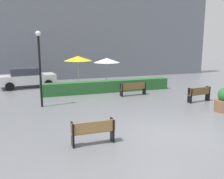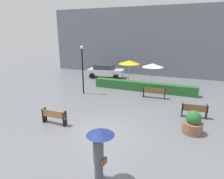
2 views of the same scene
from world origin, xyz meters
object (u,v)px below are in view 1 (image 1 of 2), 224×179
bench_back_row (133,88)px  patio_umbrella_white (107,60)px  lamp_post (40,62)px  patio_umbrella_yellow (78,59)px  parked_car (27,77)px  bench_near_left (93,131)px  bench_far_right (200,93)px

bench_back_row → patio_umbrella_white: size_ratio=0.80×
lamp_post → patio_umbrella_white: bearing=40.1°
patio_umbrella_yellow → parked_car: 4.64m
patio_umbrella_white → parked_car: (-5.96, 2.14, -1.35)m
bench_near_left → patio_umbrella_yellow: 10.36m
bench_near_left → patio_umbrella_white: bearing=69.9°
lamp_post → patio_umbrella_white: 6.83m
patio_umbrella_yellow → bench_back_row: bearing=-44.5°
patio_umbrella_yellow → parked_car: bearing=146.9°
patio_umbrella_white → bench_far_right: bearing=-58.2°
bench_far_right → patio_umbrella_yellow: patio_umbrella_yellow is taller
bench_near_left → patio_umbrella_yellow: patio_umbrella_yellow is taller
lamp_post → patio_umbrella_white: lamp_post is taller
bench_near_left → bench_back_row: (4.61, 7.01, -0.00)m
lamp_post → patio_umbrella_yellow: (2.91, 4.14, -0.16)m
bench_back_row → lamp_post: bearing=-170.0°
lamp_post → patio_umbrella_yellow: 5.06m
bench_near_left → parked_car: size_ratio=0.36×
bench_near_left → bench_back_row: 8.39m
bench_near_left → bench_back_row: bench_near_left is taller
lamp_post → patio_umbrella_yellow: lamp_post is taller
bench_far_right → lamp_post: 9.51m
bench_near_left → bench_back_row: size_ratio=0.84×
bench_far_right → patio_umbrella_white: 7.57m
patio_umbrella_yellow → patio_umbrella_white: bearing=6.2°
bench_near_left → parked_car: (-2.18, 12.47, 0.30)m
bench_back_row → patio_umbrella_yellow: patio_umbrella_yellow is taller
bench_near_left → bench_far_right: bench_far_right is taller
patio_umbrella_yellow → bench_far_right: bearing=-44.2°
bench_near_left → bench_far_right: (7.67, 4.05, 0.02)m
patio_umbrella_white → parked_car: bearing=160.3°
bench_far_right → bench_back_row: bearing=136.0°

